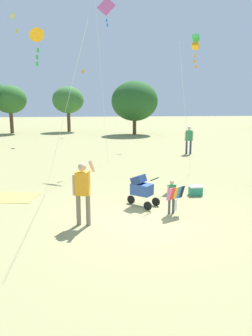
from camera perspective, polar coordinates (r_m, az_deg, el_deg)
The scene contains 12 objects.
ground_plane at distance 9.44m, azimuth 2.79°, elevation -9.10°, with size 120.00×120.00×0.00m, color #938E5B.
treeline_distant at distance 34.73m, azimuth -6.89°, elevation 11.90°, with size 45.79×7.93×5.75m.
child_with_butterfly_kite at distance 9.82m, azimuth 8.12°, elevation -4.52°, with size 0.60×0.47×1.05m.
person_adult_flyer at distance 8.83m, azimuth -7.60°, elevation -3.51°, with size 0.62×0.53×1.82m.
stroller at distance 10.47m, azimuth 2.71°, elevation -3.48°, with size 1.02×0.93×1.03m.
kite_adult_black at distance 11.91m, azimuth -15.26°, elevation 21.11°, with size 2.04×3.27×5.72m.
kite_orange_delta at distance 17.84m, azimuth -3.53°, elevation 25.64°, with size 1.04×2.35×8.42m.
kite_green_novelty at distance 15.11m, azimuth 12.12°, elevation 20.66°, with size 1.38×1.90×6.13m.
distant_kites_cluster at distance 30.49m, azimuth -8.81°, elevation 25.28°, with size 25.95×7.31×8.64m.
person_red_shirt at distance 20.98m, azimuth 10.99°, elevation 5.22°, with size 0.56×0.27×1.76m.
picnic_blanket at distance 12.16m, azimuth -19.23°, elevation -4.90°, with size 1.55×1.27×0.02m, color gold.
cooler_box at distance 12.00m, azimuth 12.12°, elevation -3.88°, with size 0.45×0.33×0.35m.
Camera 1 is at (-1.34, -8.72, 3.37)m, focal length 34.70 mm.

